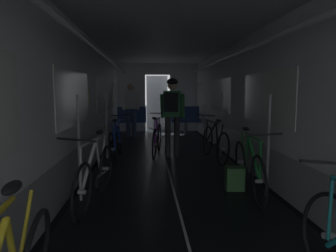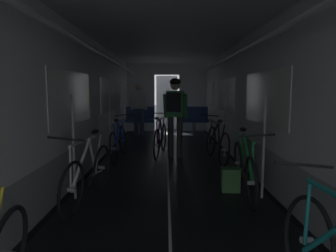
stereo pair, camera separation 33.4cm
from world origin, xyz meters
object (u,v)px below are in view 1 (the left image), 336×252
bench_seat_far_right (185,118)px  bicycle_green (249,167)px  bench_seat_far_left (132,118)px  bicycle_blue (116,142)px  bicycle_purple_in_aisle (157,139)px  bicycle_white (95,175)px  person_cyclist_aisle (172,109)px  bicycle_black (214,142)px  person_standing_near_bench (131,106)px  backpack_on_floor (235,178)px

bench_seat_far_right → bicycle_green: size_ratio=0.58×
bench_seat_far_left → bicycle_blue: bearing=-92.2°
bench_seat_far_left → bicycle_blue: bench_seat_far_left is taller
bench_seat_far_left → bicycle_purple_in_aisle: bearing=-77.1°
bench_seat_far_left → bench_seat_far_right: 1.80m
bicycle_white → person_cyclist_aisle: 2.96m
bicycle_black → person_cyclist_aisle: bearing=160.6°
bench_seat_far_right → bicycle_black: 3.80m
bench_seat_far_left → bicycle_black: size_ratio=0.58×
bicycle_purple_in_aisle → bicycle_blue: bearing=-153.7°
bench_seat_far_right → person_standing_near_bench: 1.88m
backpack_on_floor → bicycle_green: bearing=-47.5°
bicycle_white → bicycle_black: (2.08, 2.31, -0.00)m
bench_seat_far_left → person_standing_near_bench: 0.55m
bench_seat_far_right → backpack_on_floor: (0.00, -5.69, -0.40)m
bench_seat_far_right → person_standing_near_bench: person_standing_near_bench is taller
bicycle_blue → person_standing_near_bench: bearing=87.5°
bench_seat_far_left → person_cyclist_aisle: 3.68m
person_cyclist_aisle → bicycle_purple_in_aisle: bearing=140.6°
bicycle_white → bicycle_blue: same height
bicycle_white → person_standing_near_bench: size_ratio=1.00×
person_standing_near_bench → backpack_on_floor: bearing=-71.3°
backpack_on_floor → person_standing_near_bench: bearing=108.7°
bicycle_white → bicycle_purple_in_aisle: bearing=72.9°
bicycle_black → bicycle_purple_in_aisle: 1.32m
bicycle_black → bicycle_blue: (-2.07, 0.14, 0.00)m
bench_seat_far_left → bicycle_green: bench_seat_far_left is taller
bicycle_green → bicycle_purple_in_aisle: size_ratio=1.01×
bicycle_blue → backpack_on_floor: bicycle_blue is taller
bench_seat_far_right → bicycle_green: (0.15, -5.85, -0.18)m
bicycle_black → person_standing_near_bench: 3.97m
bicycle_white → backpack_on_floor: size_ratio=4.97×
person_cyclist_aisle → bicycle_purple_in_aisle: 0.80m
bench_seat_far_right → bicycle_blue: size_ratio=0.58×
bench_seat_far_right → bicycle_blue: 4.14m
bicycle_black → person_cyclist_aisle: person_cyclist_aisle is taller
bicycle_blue → person_cyclist_aisle: bearing=7.9°
bicycle_green → person_standing_near_bench: size_ratio=1.00×
bench_seat_far_right → bicycle_green: 5.86m
bicycle_purple_in_aisle → bicycle_white: bearing=-107.1°
bench_seat_far_left → bicycle_blue: (-0.14, -3.66, -0.18)m
bicycle_green → bicycle_purple_in_aisle: bearing=114.8°
bicycle_white → bicycle_green: same height
person_cyclist_aisle → bicycle_purple_in_aisle: person_cyclist_aisle is taller
person_cyclist_aisle → person_standing_near_bench: (-1.06, 3.11, -0.10)m
bicycle_black → bicycle_purple_in_aisle: (-1.19, 0.57, 0.00)m
bicycle_black → bicycle_purple_in_aisle: bearing=154.4°
bicycle_black → backpack_on_floor: bearing=-93.8°
bench_seat_far_right → bench_seat_far_left: bearing=180.0°
bicycle_purple_in_aisle → person_cyclist_aisle: bearing=-39.4°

